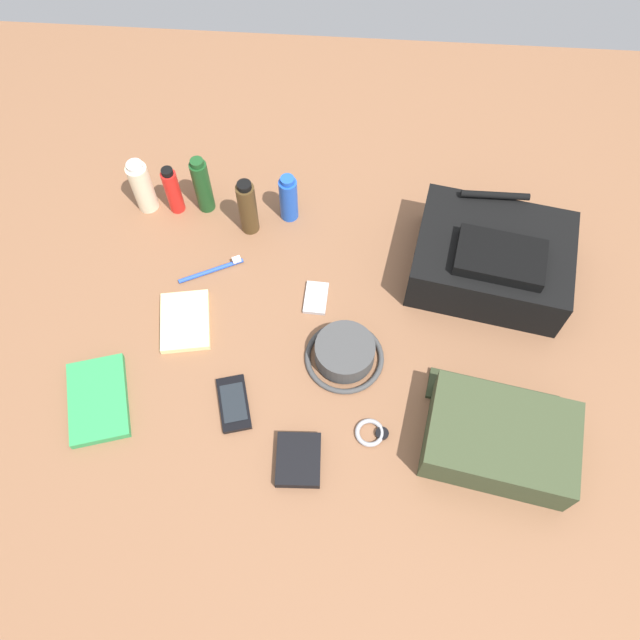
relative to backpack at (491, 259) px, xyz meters
name	(u,v)px	position (x,y,z in m)	size (l,w,h in m)	color
ground_plane	(320,331)	(-0.38, -0.17, -0.08)	(2.64, 2.02, 0.02)	brown
backpack	(491,259)	(0.00, 0.00, 0.00)	(0.39, 0.33, 0.15)	black
toiletry_pouch	(500,438)	(0.00, -0.42, -0.02)	(0.32, 0.29, 0.10)	#384228
bucket_hat	(345,353)	(-0.33, -0.25, -0.04)	(0.18, 0.18, 0.06)	#404040
lotion_bottle	(142,187)	(-0.85, 0.15, 0.01)	(0.05, 0.05, 0.15)	beige
sunscreen_spray	(173,191)	(-0.77, 0.15, 0.00)	(0.04, 0.04, 0.14)	red
shampoo_bottle	(202,185)	(-0.70, 0.16, 0.01)	(0.04, 0.04, 0.17)	#19471E
cologne_bottle	(248,208)	(-0.58, 0.10, 0.01)	(0.04, 0.04, 0.16)	#473319
deodorant_spray	(289,198)	(-0.48, 0.15, 0.00)	(0.04, 0.04, 0.14)	blue
paperback_novel	(98,400)	(-0.85, -0.39, -0.06)	(0.17, 0.22, 0.02)	#2D934C
cell_phone	(234,404)	(-0.56, -0.37, -0.06)	(0.09, 0.14, 0.01)	black
media_player	(316,298)	(-0.40, -0.10, -0.06)	(0.06, 0.09, 0.01)	#B7B7BC
wristwatch	(371,433)	(-0.26, -0.42, -0.06)	(0.07, 0.06, 0.01)	#99999E
toothbrush	(215,269)	(-0.65, -0.03, -0.06)	(0.15, 0.08, 0.02)	blue
wallet	(298,460)	(-0.41, -0.49, -0.05)	(0.09, 0.11, 0.02)	black
notepad	(185,321)	(-0.69, -0.18, -0.06)	(0.11, 0.15, 0.02)	beige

